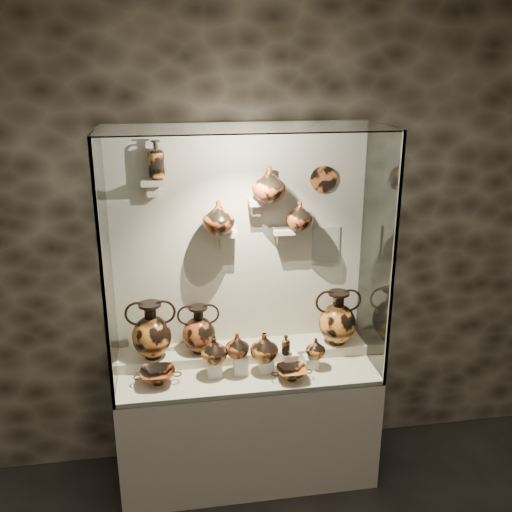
{
  "coord_description": "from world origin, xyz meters",
  "views": [
    {
      "loc": [
        -0.47,
        -1.12,
        2.75
      ],
      "look_at": [
        0.07,
        2.24,
        1.59
      ],
      "focal_mm": 40.0,
      "sensor_mm": 36.0,
      "label": 1
    }
  ],
  "objects": [
    {
      "name": "pedestal_a",
      "position": [
        -0.22,
        2.13,
        0.88
      ],
      "size": [
        0.09,
        0.09,
        0.1
      ],
      "primitive_type": "cube",
      "color": "silver",
      "rests_on": "front_tier"
    },
    {
      "name": "jug_a",
      "position": [
        -0.22,
        2.12,
        1.02
      ],
      "size": [
        0.21,
        0.21,
        0.18
      ],
      "primitive_type": "imported",
      "rotation": [
        0.0,
        0.0,
        -0.31
      ],
      "color": "#CA6F26",
      "rests_on": "pedestal_a"
    },
    {
      "name": "wall_plate",
      "position": [
        0.56,
        2.47,
        2.03
      ],
      "size": [
        0.18,
        0.02,
        0.18
      ],
      "primitive_type": "cylinder",
      "rotation": [
        1.57,
        0.0,
        0.0
      ],
      "color": "#B05022",
      "rests_on": "back_panel"
    },
    {
      "name": "glass_front",
      "position": [
        0.0,
        1.88,
        1.6
      ],
      "size": [
        1.7,
        0.01,
        1.6
      ],
      "primitive_type": "cube",
      "color": "white",
      "rests_on": "plinth"
    },
    {
      "name": "jug_e",
      "position": [
        0.45,
        2.11,
        0.98
      ],
      "size": [
        0.17,
        0.17,
        0.14
      ],
      "primitive_type": "imported",
      "rotation": [
        0.0,
        0.0,
        0.38
      ],
      "color": "#CA6F26",
      "rests_on": "pedestal_e"
    },
    {
      "name": "glass_right",
      "position": [
        0.85,
        2.18,
        1.6
      ],
      "size": [
        0.01,
        0.6,
        1.6
      ],
      "primitive_type": "cube",
      "color": "white",
      "rests_on": "plinth"
    },
    {
      "name": "ovoid_vase_a",
      "position": [
        -0.15,
        2.37,
        1.82
      ],
      "size": [
        0.26,
        0.26,
        0.21
      ],
      "primitive_type": "imported",
      "rotation": [
        0.0,
        0.0,
        -0.3
      ],
      "color": "#9B3F1B",
      "rests_on": "bracket_ca"
    },
    {
      "name": "amphora_mid",
      "position": [
        -0.3,
        2.34,
        1.07
      ],
      "size": [
        0.35,
        0.35,
        0.33
      ],
      "primitive_type": null,
      "rotation": [
        0.0,
        0.0,
        -0.41
      ],
      "color": "#9B3F1B",
      "rests_on": "rear_tier"
    },
    {
      "name": "bracket_ul",
      "position": [
        -0.55,
        2.42,
        2.05
      ],
      "size": [
        0.14,
        0.12,
        0.04
      ],
      "primitive_type": "cube",
      "color": "#BCB398",
      "rests_on": "back_panel"
    },
    {
      "name": "kylix_left",
      "position": [
        -0.58,
        2.09,
        0.89
      ],
      "size": [
        0.33,
        0.3,
        0.11
      ],
      "primitive_type": null,
      "rotation": [
        0.0,
        0.0,
        0.22
      ],
      "color": "#9B3F1B",
      "rests_on": "front_tier"
    },
    {
      "name": "frame_post_right",
      "position": [
        0.84,
        1.89,
        1.6
      ],
      "size": [
        0.02,
        0.02,
        1.6
      ],
      "primitive_type": "cube",
      "color": "gray",
      "rests_on": "plinth"
    },
    {
      "name": "glass_top",
      "position": [
        0.0,
        2.18,
        2.4
      ],
      "size": [
        1.7,
        0.6,
        0.01
      ],
      "primitive_type": "cube",
      "color": "white",
      "rests_on": "back_panel"
    },
    {
      "name": "pedestal_e",
      "position": [
        0.42,
        2.13,
        0.87
      ],
      "size": [
        0.09,
        0.09,
        0.08
      ],
      "primitive_type": "cube",
      "color": "silver",
      "rests_on": "front_tier"
    },
    {
      "name": "back_panel",
      "position": [
        0.0,
        2.5,
        1.6
      ],
      "size": [
        1.7,
        0.03,
        1.6
      ],
      "primitive_type": "cube",
      "color": "#BCB398",
      "rests_on": "plinth"
    },
    {
      "name": "amphora_left",
      "position": [
        -0.61,
        2.31,
        1.1
      ],
      "size": [
        0.38,
        0.38,
        0.39
      ],
      "primitive_type": null,
      "rotation": [
        0.0,
        0.0,
        0.25
      ],
      "color": "#CA6F26",
      "rests_on": "rear_tier"
    },
    {
      "name": "pedestal_c",
      "position": [
        0.12,
        2.13,
        0.88
      ],
      "size": [
        0.09,
        0.09,
        0.09
      ],
      "primitive_type": "cube",
      "color": "silver",
      "rests_on": "front_tier"
    },
    {
      "name": "bracket_ca",
      "position": [
        -0.1,
        2.42,
        1.7
      ],
      "size": [
        0.14,
        0.12,
        0.04
      ],
      "primitive_type": "cube",
      "color": "#BCB398",
      "rests_on": "back_panel"
    },
    {
      "name": "bracket_cc",
      "position": [
        0.28,
        2.42,
        1.7
      ],
      "size": [
        0.14,
        0.12,
        0.04
      ],
      "primitive_type": "cube",
      "color": "#BCB398",
      "rests_on": "back_panel"
    },
    {
      "name": "kylix_right",
      "position": [
        0.26,
        2.0,
        0.88
      ],
      "size": [
        0.27,
        0.23,
        0.1
      ],
      "primitive_type": null,
      "rotation": [
        0.0,
        0.0,
        -0.07
      ],
      "color": "#CA6F26",
      "rests_on": "front_tier"
    },
    {
      "name": "lekythos_tall",
      "position": [
        -0.52,
        2.42,
        2.2
      ],
      "size": [
        0.14,
        0.14,
        0.27
      ],
      "primitive_type": null,
      "rotation": [
        0.0,
        0.0,
        0.38
      ],
      "color": "#CA6F26",
      "rests_on": "bracket_ul"
    },
    {
      "name": "pedestal_b",
      "position": [
        -0.05,
        2.13,
        0.9
      ],
      "size": [
        0.09,
        0.09,
        0.13
      ],
      "primitive_type": "cube",
      "color": "silver",
      "rests_on": "front_tier"
    },
    {
      "name": "wall_back",
      "position": [
        0.0,
        2.5,
        1.6
      ],
      "size": [
        5.0,
        0.02,
        3.2
      ],
      "primitive_type": "cube",
      "color": "#2B251B",
      "rests_on": "ground"
    },
    {
      "name": "jug_b",
      "position": [
        -0.07,
        2.12,
        1.04
      ],
      "size": [
        0.18,
        0.18,
        0.16
      ],
      "primitive_type": "imported",
      "rotation": [
        0.0,
        0.0,
        0.22
      ],
      "color": "#9B3F1B",
      "rests_on": "pedestal_b"
    },
    {
      "name": "rear_tier",
      "position": [
        0.0,
        2.35,
        0.85
      ],
      "size": [
        1.7,
        0.25,
        0.1
      ],
      "primitive_type": "cube",
      "color": "beige",
      "rests_on": "plinth"
    },
    {
      "name": "jug_c",
      "position": [
        0.1,
        2.11,
        1.02
      ],
      "size": [
        0.19,
        0.19,
        0.19
      ],
      "primitive_type": "imported",
      "rotation": [
        0.0,
        0.0,
        0.02
      ],
      "color": "#CA6F26",
      "rests_on": "pedestal_c"
    },
    {
      "name": "lekythos_small",
      "position": [
        0.24,
        2.12,
        1.03
      ],
      "size": [
        0.08,
        0.08,
        0.15
      ],
      "primitive_type": null,
      "rotation": [
        0.0,
        0.0,
        -0.22
      ],
      "color": "#9B3F1B",
      "rests_on": "pedestal_d"
    },
    {
      "name": "front_tier",
      "position": [
        0.0,
        2.18,
        0.82
      ],
      "size": [
        1.68,
        0.58,
        0.03
      ],
      "primitive_type": "cube",
      "color": "beige",
      "rests_on": "plinth"
    },
    {
      "name": "ovoid_vase_c",
      "position": [
        0.38,
        2.38,
        1.81
      ],
      "size": [
        0.21,
        0.21,
        0.19
      ],
      "primitive_type": "imported",
      "rotation": [
        0.0,
        0.0,
        -0.19
      ],
      "color": "#9B3F1B",
      "rests_on": "bracket_cc"
    },
    {
      "name": "glass_left",
      "position": [
        -0.85,
        2.18,
        1.6
      ],
      "size": [
        0.01,
        0.6,
        1.6
      ],
      "primitive_type": "cube",
      "color": "white",
      "rests_on": "plinth"
    },
    {
      "name": "plinth",
      "position": [
        0.0,
        2.18,
        0.4
      ],
      "size": [
        1.7,
        0.6,
        0.8
      ],
      "primitive_type": "cube",
      "color": "#BCB398",
      "rests_on": "floor"
    },
    {
      "name": "bracket_cb",
      "position": [
        0.1,
        2.42,
        1.9
      ],
      "size": [
        0.1,
        0.12,
        0.04
      ],
      "primitive_type": "cube",
      "color": "#BCB398",
      "rests_on": "back_panel"
    },
    {
      "name": "info_placard",
      "position": [
        0.59,
        2.47,
        1.57
      ],
      "size": [
        0.19,
        0.01,
        0.26
      ],
      "primitive_type": "cube",
      "color": "beige",
      "rests_on": "back_panel"
    },
    {
      "name": "ovoid_vase_b",
      "position": [
        0.17,
        2.36,
        2.03
      ],
      "size": [
        0.22,
        0.22,
        0.22
      ],
      "primitive_type": "imported",
      "rotation": [
        0.0,
        0.0,
        -0.04
      ],
      "color": "#9B3F1B",
      "rests_on": "bracket_cb"
    },
    {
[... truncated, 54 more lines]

